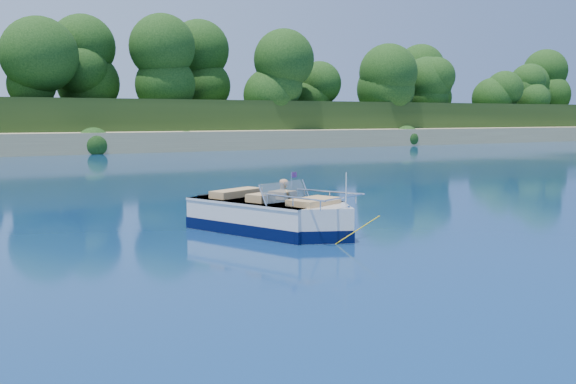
# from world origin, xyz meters

# --- Properties ---
(ground) EXTENTS (160.00, 160.00, 0.00)m
(ground) POSITION_xyz_m (0.00, 0.00, 0.00)
(ground) COLOR #092243
(ground) RESTS_ON ground
(shoreline) EXTENTS (170.00, 59.00, 6.00)m
(shoreline) POSITION_xyz_m (0.00, 63.77, 0.98)
(shoreline) COLOR tan
(shoreline) RESTS_ON ground
(treeline) EXTENTS (150.00, 7.12, 8.19)m
(treeline) POSITION_xyz_m (0.04, 41.01, 5.55)
(treeline) COLOR #321B10
(treeline) RESTS_ON ground
(motorboat) EXTENTS (2.99, 4.73, 1.68)m
(motorboat) POSITION_xyz_m (-2.17, 1.09, 0.33)
(motorboat) COLOR silver
(motorboat) RESTS_ON ground
(tow_tube) EXTENTS (1.67, 1.67, 0.36)m
(tow_tube) POSITION_xyz_m (-0.83, 2.91, 0.09)
(tow_tube) COLOR yellow
(tow_tube) RESTS_ON ground
(boy) EXTENTS (0.49, 0.79, 1.45)m
(boy) POSITION_xyz_m (-0.97, 2.90, 0.00)
(boy) COLOR tan
(boy) RESTS_ON ground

